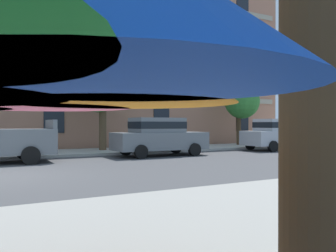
{
  "coord_description": "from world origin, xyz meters",
  "views": [
    {
      "loc": [
        -0.29,
        -10.89,
        1.49
      ],
      "look_at": [
        7.33,
        3.2,
        1.4
      ],
      "focal_mm": 37.38,
      "sensor_mm": 36.0,
      "label": 1
    }
  ],
  "objects_px": {
    "street_tree_middle": "(101,85)",
    "street_tree_right": "(240,100)",
    "sedan_silver": "(278,133)",
    "sedan_gray": "(159,136)"
  },
  "relations": [
    {
      "from": "sedan_silver",
      "to": "street_tree_right",
      "type": "xyz_separation_m",
      "value": [
        0.02,
        3.39,
        2.14
      ]
    },
    {
      "from": "sedan_silver",
      "to": "street_tree_right",
      "type": "distance_m",
      "value": 4.01
    },
    {
      "from": "sedan_silver",
      "to": "street_tree_middle",
      "type": "distance_m",
      "value": 10.31
    },
    {
      "from": "sedan_gray",
      "to": "street_tree_right",
      "type": "relative_size",
      "value": 1.03
    },
    {
      "from": "sedan_gray",
      "to": "street_tree_middle",
      "type": "bearing_deg",
      "value": 118.8
    },
    {
      "from": "sedan_silver",
      "to": "street_tree_middle",
      "type": "bearing_deg",
      "value": 161.28
    },
    {
      "from": "sedan_silver",
      "to": "street_tree_middle",
      "type": "height_order",
      "value": "street_tree_middle"
    },
    {
      "from": "sedan_silver",
      "to": "street_tree_middle",
      "type": "xyz_separation_m",
      "value": [
        -9.45,
        3.2,
        2.61
      ]
    },
    {
      "from": "street_tree_middle",
      "to": "street_tree_right",
      "type": "relative_size",
      "value": 1.14
    },
    {
      "from": "sedan_gray",
      "to": "street_tree_right",
      "type": "height_order",
      "value": "street_tree_right"
    }
  ]
}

